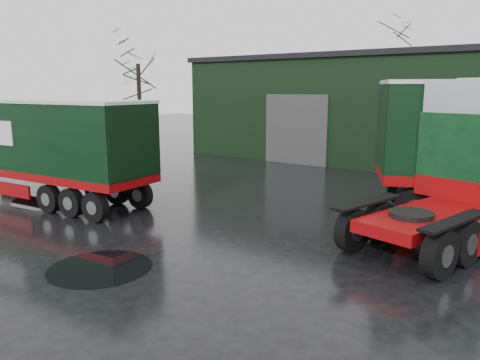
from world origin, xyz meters
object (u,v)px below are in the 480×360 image
object	(u,v)px
tree_left	(139,90)
tree_back_a	(392,83)
trailer_left	(19,148)
warehouse	(470,109)
hero_tractor	(449,162)

from	to	relation	value
tree_left	tree_back_a	world-z (taller)	tree_back_a
trailer_left	tree_left	xyz separation A→B (m)	(-6.20, 12.00, 2.26)
warehouse	tree_left	xyz separation A→B (m)	(-19.00, -8.00, 1.09)
hero_tractor	tree_back_a	size ratio (longest dim) A/B	0.79
trailer_left	tree_back_a	size ratio (longest dim) A/B	1.35
tree_left	tree_back_a	size ratio (longest dim) A/B	0.89
trailer_left	tree_left	bearing A→B (deg)	22.01
trailer_left	hero_tractor	bearing A→B (deg)	-80.53
trailer_left	tree_back_a	distance (m)	30.51
warehouse	tree_back_a	world-z (taller)	tree_back_a
hero_tractor	warehouse	bearing A→B (deg)	112.69
tree_left	trailer_left	bearing A→B (deg)	-62.66
tree_back_a	hero_tractor	bearing A→B (deg)	-67.98
hero_tractor	trailer_left	xyz separation A→B (m)	(-15.30, -4.04, -0.34)
warehouse	trailer_left	xyz separation A→B (m)	(-12.80, -20.00, -1.17)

